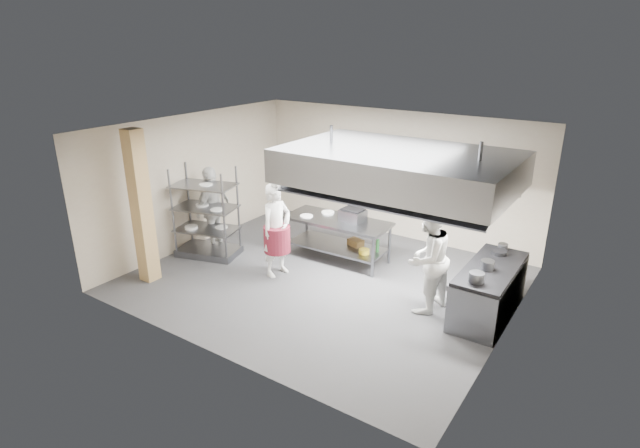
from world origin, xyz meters
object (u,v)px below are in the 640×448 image
Objects in this scene: island at (337,239)px; chef_line at (427,259)px; pass_rack at (206,212)px; stockpot at (487,265)px; cooking_range at (488,292)px; griddle at (353,215)px; chef_head at (277,230)px; chef_plating at (213,208)px.

chef_line is at bearing -23.16° from island.
island is 1.15× the size of pass_rack.
chef_line is 0.98m from stockpot.
pass_rack is at bearing -171.42° from cooking_range.
stockpot is at bearing -106.78° from cooking_range.
island is at bearing -157.76° from griddle.
chef_head is 2.10m from chef_plating.
stockpot is at bearing 121.56° from chef_line.
pass_rack is 1.04× the size of chef_head.
griddle is (-2.11, 1.06, 0.05)m from chef_line.
stockpot is (3.04, -0.74, -0.05)m from griddle.
chef_plating is at bearing -176.75° from stockpot.
chef_line reaches higher than griddle.
cooking_range is (5.88, 0.89, -0.57)m from pass_rack.
island is at bearing 171.62° from cooking_range.
stockpot is (-0.04, -0.14, 0.56)m from cooking_range.
griddle is (0.93, 1.39, 0.09)m from chef_head.
griddle reaches higher than cooking_range.
chef_plating reaches higher than cooking_range.
island is 1.20× the size of chef_plating.
pass_rack reaches higher than griddle.
island is 9.97× the size of stockpot.
chef_line is at bearing -11.72° from pass_rack.
pass_rack is 0.45m from chef_plating.
island is at bearing 101.69° from chef_plating.
chef_plating reaches higher than stockpot.
island is 1.20× the size of chef_head.
island is 2.90m from chef_plating.
island is at bearing 169.15° from stockpot.
stockpot is at bearing -9.20° from griddle.
pass_rack is 5.88m from stockpot.
griddle is 3.13m from stockpot.
chef_line reaches higher than chef_head.
stockpot is at bearing 84.79° from chef_plating.
cooking_range is 0.58m from stockpot.
cooking_range is at bearing -9.89° from island.
cooking_range is 3.20m from griddle.
chef_plating is 3.19m from griddle.
stockpot is at bearing -70.98° from chef_head.
chef_head is at bearing -168.79° from cooking_range.
griddle is at bearing 101.44° from chef_plating.
chef_head reaches higher than cooking_range.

